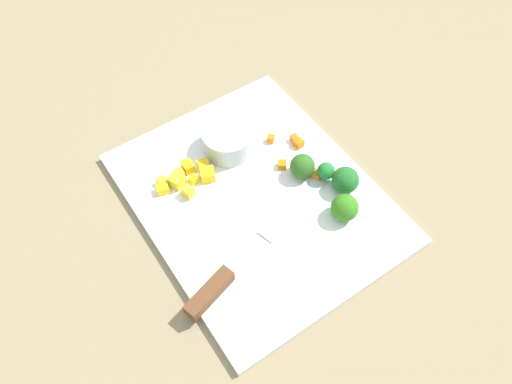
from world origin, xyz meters
TOP-DOWN VIEW (x-y plane):
  - ground_plane at (0.00, 0.00)m, footprint 4.00×4.00m
  - cutting_board at (0.00, 0.00)m, footprint 0.41×0.33m
  - prep_bowl at (-0.10, 0.01)m, footprint 0.08×0.08m
  - chef_knife at (0.08, -0.09)m, footprint 0.11×0.30m
  - carrot_dice_0 at (0.00, 0.09)m, footprint 0.02×0.02m
  - carrot_dice_1 at (-0.04, 0.11)m, footprint 0.02×0.02m
  - carrot_dice_2 at (0.02, 0.10)m, footprint 0.02×0.02m
  - carrot_dice_3 at (-0.02, 0.06)m, footprint 0.02×0.02m
  - carrot_dice_4 at (-0.07, 0.08)m, footprint 0.01×0.01m
  - carrot_dice_5 at (-0.05, 0.11)m, footprint 0.01×0.01m
  - pepper_dice_0 at (-0.08, -0.06)m, footprint 0.01×0.01m
  - pepper_dice_1 at (-0.10, -0.06)m, footprint 0.02×0.02m
  - pepper_dice_2 at (-0.09, -0.09)m, footprint 0.03×0.03m
  - pepper_dice_3 at (-0.06, -0.08)m, footprint 0.02×0.02m
  - pepper_dice_4 at (-0.10, -0.08)m, footprint 0.02×0.01m
  - pepper_dice_5 at (-0.09, -0.11)m, footprint 0.02×0.02m
  - pepper_dice_6 at (-0.09, -0.04)m, footprint 0.02×0.02m
  - pepper_dice_7 at (-0.07, -0.04)m, footprint 0.03×0.03m
  - pepper_dice_8 at (-0.10, -0.11)m, footprint 0.02×0.02m
  - broccoli_floret_0 at (0.06, 0.12)m, footprint 0.04×0.04m
  - broccoli_floret_1 at (0.10, 0.09)m, footprint 0.04×0.04m
  - broccoli_floret_2 at (0.01, 0.08)m, footprint 0.04×0.04m
  - broccoli_floret_3 at (0.03, 0.10)m, footprint 0.03×0.03m

SIDE VIEW (x-z plane):
  - ground_plane at x=0.00m, z-range 0.00..0.00m
  - cutting_board at x=0.00m, z-range 0.00..0.01m
  - carrot_dice_3 at x=-0.02m, z-range 0.01..0.02m
  - carrot_dice_5 at x=-0.05m, z-range 0.01..0.02m
  - pepper_dice_0 at x=-0.08m, z-range 0.01..0.02m
  - carrot_dice_1 at x=-0.04m, z-range 0.01..0.02m
  - carrot_dice_2 at x=0.02m, z-range 0.01..0.02m
  - pepper_dice_8 at x=-0.10m, z-range 0.01..0.02m
  - carrot_dice_4 at x=-0.07m, z-range 0.01..0.02m
  - carrot_dice_0 at x=0.00m, z-range 0.01..0.03m
  - pepper_dice_5 at x=-0.09m, z-range 0.01..0.03m
  - pepper_dice_4 at x=-0.10m, z-range 0.01..0.03m
  - pepper_dice_6 at x=-0.09m, z-range 0.01..0.03m
  - chef_knife at x=0.08m, z-range 0.01..0.03m
  - pepper_dice_1 at x=-0.10m, z-range 0.01..0.03m
  - pepper_dice_3 at x=-0.06m, z-range 0.01..0.03m
  - pepper_dice_7 at x=-0.07m, z-range 0.01..0.03m
  - pepper_dice_2 at x=-0.09m, z-range 0.01..0.03m
  - broccoli_floret_0 at x=0.06m, z-range 0.01..0.05m
  - prep_bowl at x=-0.10m, z-range 0.01..0.05m
  - broccoli_floret_2 at x=0.01m, z-range 0.01..0.05m
  - broccoli_floret_1 at x=0.10m, z-range 0.01..0.05m
  - broccoli_floret_3 at x=0.03m, z-range 0.02..0.05m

